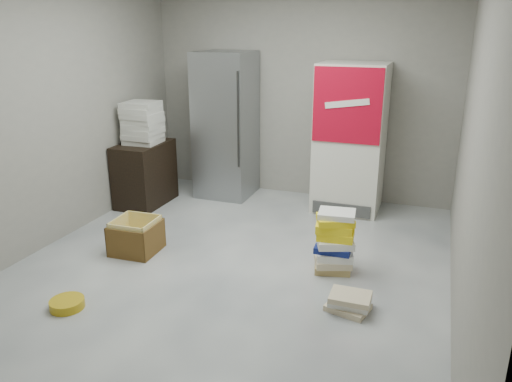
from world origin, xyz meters
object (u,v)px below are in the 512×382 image
at_px(wood_shelf, 145,174).
at_px(phonebook_stack_main, 334,242).
at_px(coke_cooler, 350,138).
at_px(cardboard_box, 136,238).
at_px(steel_fridge, 226,125).

relative_size(wood_shelf, phonebook_stack_main, 1.34).
bearing_deg(wood_shelf, coke_cooler, 16.28).
bearing_deg(cardboard_box, coke_cooler, 46.02).
xyz_separation_m(coke_cooler, wood_shelf, (-2.48, -0.72, -0.50)).
relative_size(steel_fridge, wood_shelf, 2.37).
xyz_separation_m(coke_cooler, cardboard_box, (-1.78, -2.03, -0.76)).
bearing_deg(wood_shelf, steel_fridge, 41.31).
distance_m(coke_cooler, cardboard_box, 2.80).
bearing_deg(phonebook_stack_main, steel_fridge, 125.36).
xyz_separation_m(phonebook_stack_main, cardboard_box, (-1.98, -0.28, -0.15)).
xyz_separation_m(steel_fridge, phonebook_stack_main, (1.85, -1.76, -0.65)).
distance_m(steel_fridge, cardboard_box, 2.19).
height_order(coke_cooler, cardboard_box, coke_cooler).
relative_size(phonebook_stack_main, cardboard_box, 1.30).
distance_m(steel_fridge, wood_shelf, 1.23).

